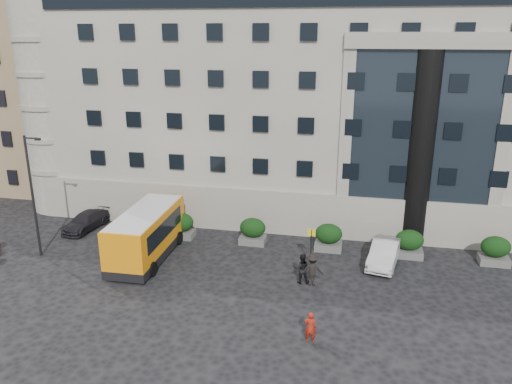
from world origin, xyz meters
TOP-DOWN VIEW (x-y plane):
  - ground at (0.00, 0.00)m, footprint 120.00×120.00m
  - civic_building at (6.00, 22.00)m, footprint 44.00×24.00m
  - entrance_column at (12.00, 10.30)m, footprint 1.80×1.80m
  - apartment_near at (-24.00, 20.00)m, footprint 14.00×14.00m
  - apartment_far at (-27.00, 38.00)m, footprint 13.00×13.00m
  - hedge_a at (-4.00, 7.80)m, footprint 1.80×1.26m
  - hedge_b at (1.20, 7.80)m, footprint 1.80×1.26m
  - hedge_c at (6.40, 7.80)m, footprint 1.80×1.26m
  - hedge_d at (11.60, 7.80)m, footprint 1.80×1.26m
  - hedge_e at (16.80, 7.80)m, footprint 1.80×1.26m
  - street_lamp at (-11.94, 3.00)m, footprint 1.16×0.18m
  - bus_stop_sign at (5.50, 5.00)m, footprint 0.50×0.08m
  - minibus at (-4.99, 4.17)m, footprint 3.00×7.63m
  - red_truck at (-14.39, 17.32)m, footprint 2.97×5.26m
  - parked_car_c at (-11.50, 7.85)m, footprint 2.28×4.48m
  - parked_car_d at (-11.50, 12.85)m, footprint 2.83×4.87m
  - white_taxi at (10.00, 6.36)m, footprint 2.41×4.76m
  - pedestrian_a at (6.31, -2.97)m, footprint 0.60×0.41m
  - pedestrian_b at (5.21, 2.79)m, footprint 0.99×0.83m
  - pedestrian_c at (5.83, 2.65)m, footprint 1.34×0.87m

SIDE VIEW (x-z plane):
  - ground at x=0.00m, z-range 0.00..0.00m
  - parked_car_c at x=-11.50m, z-range 0.00..1.25m
  - parked_car_d at x=-11.50m, z-range 0.00..1.27m
  - white_taxi at x=10.00m, z-range 0.00..1.50m
  - pedestrian_a at x=6.31m, z-range 0.00..1.59m
  - pedestrian_b at x=5.21m, z-range 0.00..1.82m
  - hedge_a at x=-4.00m, z-range 0.01..1.85m
  - hedge_b at x=1.20m, z-range 0.01..1.85m
  - hedge_c at x=6.40m, z-range 0.01..1.85m
  - hedge_d at x=11.60m, z-range 0.01..1.85m
  - hedge_e at x=16.80m, z-range 0.01..1.85m
  - pedestrian_c at x=5.83m, z-range 0.00..1.96m
  - red_truck at x=-14.39m, z-range 0.03..2.71m
  - bus_stop_sign at x=5.50m, z-range 0.47..2.99m
  - minibus at x=-4.99m, z-range 0.16..3.32m
  - street_lamp at x=-11.94m, z-range 0.37..8.37m
  - entrance_column at x=12.00m, z-range 0.00..13.00m
  - civic_building at x=6.00m, z-range 0.00..18.00m
  - apartment_near at x=-24.00m, z-range 0.00..20.00m
  - apartment_far at x=-27.00m, z-range 0.00..22.00m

